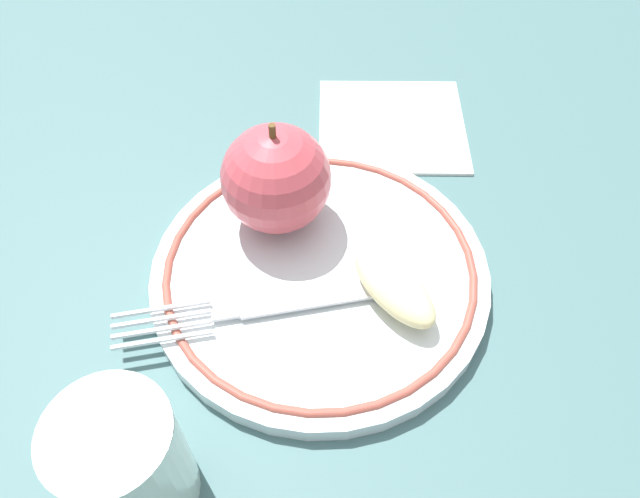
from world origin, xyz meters
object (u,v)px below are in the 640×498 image
Objects in this scene: apple_slice_front at (394,288)px; drinking_glass at (126,464)px; apple_red_whole at (276,179)px; fork at (262,308)px; plate at (320,273)px; napkin_folded at (392,124)px.

drinking_glass is (0.18, 0.07, 0.02)m from apple_slice_front.
drinking_glass is (0.13, 0.16, -0.01)m from apple_red_whole.
fork is (0.03, 0.08, -0.04)m from apple_red_whole.
plate is at bearing -148.39° from fork.
drinking_glass is 0.36m from napkin_folded.
napkin_folded is (-0.16, -0.16, -0.02)m from fork.
fork is at bearing -137.97° from drinking_glass.
drinking_glass reaches higher than apple_slice_front.
plate is at bearing 104.15° from apple_red_whole.
plate is at bearing -153.74° from apple_slice_front.
drinking_glass reaches higher than plate.
napkin_folded is at bearing -127.78° from fork.
apple_slice_front is 0.84× the size of drinking_glass.
plate is 0.18m from napkin_folded.
apple_red_whole reaches higher than napkin_folded.
fork is 0.23m from napkin_folded.
plate is 0.05m from fork.
apple_red_whole is at bearing -106.41° from fork.
plate is 1.87× the size of napkin_folded.
apple_slice_front reaches higher than napkin_folded.
napkin_folded is (-0.13, -0.08, -0.05)m from apple_red_whole.
fork is at bearing 23.60° from plate.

